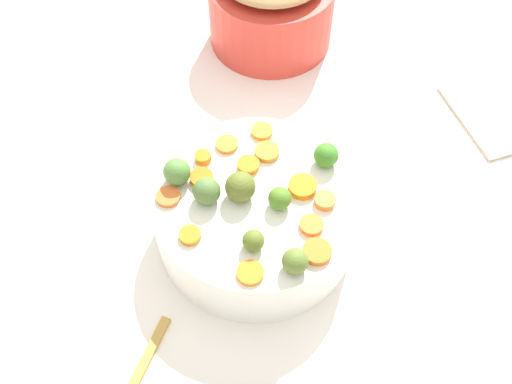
# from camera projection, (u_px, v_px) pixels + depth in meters

# --- Properties ---
(tabletop) EXTENTS (2.40, 2.40, 0.02)m
(tabletop) POSITION_uv_depth(u_px,v_px,m) (221.00, 245.00, 0.90)
(tabletop) COLOR white
(tabletop) RESTS_ON ground
(serving_bowl_carrots) EXTENTS (0.29, 0.29, 0.10)m
(serving_bowl_carrots) POSITION_uv_depth(u_px,v_px,m) (256.00, 215.00, 0.86)
(serving_bowl_carrots) COLOR white
(serving_bowl_carrots) RESTS_ON tabletop
(metal_pot) EXTENTS (0.23, 0.23, 0.13)m
(metal_pot) POSITION_uv_depth(u_px,v_px,m) (271.00, 12.00, 1.10)
(metal_pot) COLOR red
(metal_pot) RESTS_ON tabletop
(carrot_slice_0) EXTENTS (0.04, 0.04, 0.01)m
(carrot_slice_0) POSITION_uv_depth(u_px,v_px,m) (262.00, 131.00, 0.88)
(carrot_slice_0) COLOR orange
(carrot_slice_0) RESTS_ON serving_bowl_carrots
(carrot_slice_1) EXTENTS (0.03, 0.03, 0.01)m
(carrot_slice_1) POSITION_uv_depth(u_px,v_px,m) (325.00, 201.00, 0.81)
(carrot_slice_1) COLOR orange
(carrot_slice_1) RESTS_ON serving_bowl_carrots
(carrot_slice_2) EXTENTS (0.05, 0.05, 0.01)m
(carrot_slice_2) POSITION_uv_depth(u_px,v_px,m) (267.00, 152.00, 0.86)
(carrot_slice_2) COLOR orange
(carrot_slice_2) RESTS_ON serving_bowl_carrots
(carrot_slice_3) EXTENTS (0.04, 0.04, 0.01)m
(carrot_slice_3) POSITION_uv_depth(u_px,v_px,m) (302.00, 187.00, 0.82)
(carrot_slice_3) COLOR orange
(carrot_slice_3) RESTS_ON serving_bowl_carrots
(carrot_slice_4) EXTENTS (0.05, 0.05, 0.01)m
(carrot_slice_4) POSITION_uv_depth(u_px,v_px,m) (250.00, 273.00, 0.75)
(carrot_slice_4) COLOR orange
(carrot_slice_4) RESTS_ON serving_bowl_carrots
(carrot_slice_5) EXTENTS (0.04, 0.04, 0.01)m
(carrot_slice_5) POSITION_uv_depth(u_px,v_px,m) (227.00, 145.00, 0.87)
(carrot_slice_5) COLOR orange
(carrot_slice_5) RESTS_ON serving_bowl_carrots
(carrot_slice_6) EXTENTS (0.04, 0.04, 0.01)m
(carrot_slice_6) POSITION_uv_depth(u_px,v_px,m) (190.00, 235.00, 0.78)
(carrot_slice_6) COLOR orange
(carrot_slice_6) RESTS_ON serving_bowl_carrots
(carrot_slice_7) EXTENTS (0.05, 0.05, 0.01)m
(carrot_slice_7) POSITION_uv_depth(u_px,v_px,m) (248.00, 165.00, 0.84)
(carrot_slice_7) COLOR orange
(carrot_slice_7) RESTS_ON serving_bowl_carrots
(carrot_slice_8) EXTENTS (0.04, 0.04, 0.01)m
(carrot_slice_8) POSITION_uv_depth(u_px,v_px,m) (312.00, 225.00, 0.79)
(carrot_slice_8) COLOR orange
(carrot_slice_8) RESTS_ON serving_bowl_carrots
(carrot_slice_9) EXTENTS (0.03, 0.03, 0.01)m
(carrot_slice_9) POSITION_uv_depth(u_px,v_px,m) (203.00, 157.00, 0.85)
(carrot_slice_9) COLOR orange
(carrot_slice_9) RESTS_ON serving_bowl_carrots
(carrot_slice_10) EXTENTS (0.05, 0.05, 0.01)m
(carrot_slice_10) POSITION_uv_depth(u_px,v_px,m) (317.00, 252.00, 0.76)
(carrot_slice_10) COLOR orange
(carrot_slice_10) RESTS_ON serving_bowl_carrots
(carrot_slice_11) EXTENTS (0.04, 0.04, 0.01)m
(carrot_slice_11) POSITION_uv_depth(u_px,v_px,m) (202.00, 178.00, 0.83)
(carrot_slice_11) COLOR orange
(carrot_slice_11) RESTS_ON serving_bowl_carrots
(carrot_slice_12) EXTENTS (0.05, 0.05, 0.01)m
(carrot_slice_12) POSITION_uv_depth(u_px,v_px,m) (168.00, 197.00, 0.81)
(carrot_slice_12) COLOR orange
(carrot_slice_12) RESTS_ON serving_bowl_carrots
(brussels_sprout_0) EXTENTS (0.03, 0.03, 0.03)m
(brussels_sprout_0) POSITION_uv_depth(u_px,v_px,m) (253.00, 241.00, 0.76)
(brussels_sprout_0) COLOR #5B7025
(brussels_sprout_0) RESTS_ON serving_bowl_carrots
(brussels_sprout_1) EXTENTS (0.03, 0.03, 0.03)m
(brussels_sprout_1) POSITION_uv_depth(u_px,v_px,m) (295.00, 261.00, 0.74)
(brussels_sprout_1) COLOR olive
(brussels_sprout_1) RESTS_ON serving_bowl_carrots
(brussels_sprout_2) EXTENTS (0.03, 0.03, 0.03)m
(brussels_sprout_2) POSITION_uv_depth(u_px,v_px,m) (280.00, 198.00, 0.80)
(brussels_sprout_2) COLOR #518425
(brussels_sprout_2) RESTS_ON serving_bowl_carrots
(brussels_sprout_3) EXTENTS (0.04, 0.04, 0.04)m
(brussels_sprout_3) POSITION_uv_depth(u_px,v_px,m) (240.00, 187.00, 0.80)
(brussels_sprout_3) COLOR olive
(brussels_sprout_3) RESTS_ON serving_bowl_carrots
(brussels_sprout_4) EXTENTS (0.04, 0.04, 0.04)m
(brussels_sprout_4) POSITION_uv_depth(u_px,v_px,m) (207.00, 191.00, 0.80)
(brussels_sprout_4) COLOR #55773A
(brussels_sprout_4) RESTS_ON serving_bowl_carrots
(brussels_sprout_5) EXTENTS (0.04, 0.04, 0.04)m
(brussels_sprout_5) POSITION_uv_depth(u_px,v_px,m) (177.00, 172.00, 0.82)
(brussels_sprout_5) COLOR #56883C
(brussels_sprout_5) RESTS_ON serving_bowl_carrots
(brussels_sprout_6) EXTENTS (0.04, 0.04, 0.04)m
(brussels_sprout_6) POSITION_uv_depth(u_px,v_px,m) (326.00, 155.00, 0.84)
(brussels_sprout_6) COLOR #428928
(brussels_sprout_6) RESTS_ON serving_bowl_carrots
(dish_towel) EXTENTS (0.21, 0.19, 0.01)m
(dish_towel) POSITION_uv_depth(u_px,v_px,m) (490.00, 116.00, 1.03)
(dish_towel) COLOR #BEA891
(dish_towel) RESTS_ON tabletop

